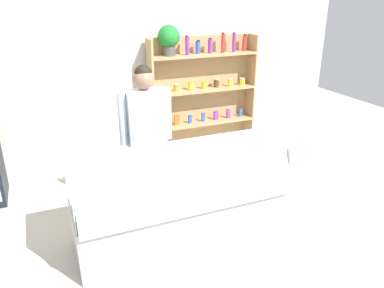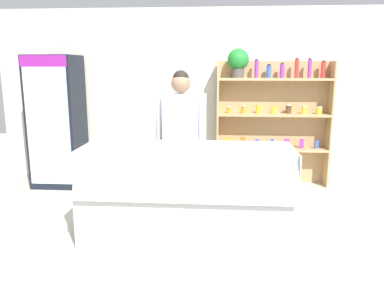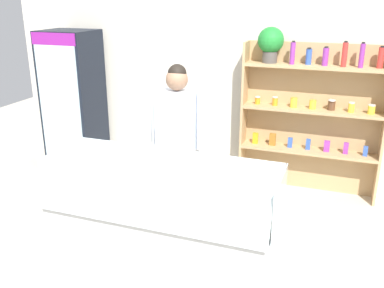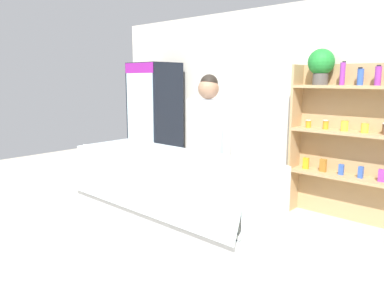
# 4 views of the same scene
# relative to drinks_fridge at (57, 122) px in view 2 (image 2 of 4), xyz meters

# --- Properties ---
(ground_plane) EXTENTS (12.00, 12.00, 0.00)m
(ground_plane) POSITION_rel_drinks_fridge_xyz_m (2.31, -1.68, -0.99)
(ground_plane) COLOR beige
(back_wall) EXTENTS (6.80, 0.10, 2.70)m
(back_wall) POSITION_rel_drinks_fridge_xyz_m (2.31, 0.49, 0.36)
(back_wall) COLOR beige
(back_wall) RESTS_ON ground
(drinks_fridge) EXTENTS (0.72, 0.65, 1.98)m
(drinks_fridge) POSITION_rel_drinks_fridge_xyz_m (0.00, 0.00, 0.00)
(drinks_fridge) COLOR black
(drinks_fridge) RESTS_ON ground
(shelving_unit) EXTENTS (1.72, 0.31, 2.08)m
(shelving_unit) POSITION_rel_drinks_fridge_xyz_m (3.19, 0.28, 0.19)
(shelving_unit) COLOR tan
(shelving_unit) RESTS_ON ground
(deli_display_case) EXTENTS (2.20, 0.80, 1.01)m
(deli_display_case) POSITION_rel_drinks_fridge_xyz_m (2.14, -1.73, -0.68)
(deli_display_case) COLOR silver
(deli_display_case) RESTS_ON ground
(shop_clerk) EXTENTS (0.62, 0.25, 1.77)m
(shop_clerk) POSITION_rel_drinks_fridge_xyz_m (2.01, -1.00, 0.07)
(shop_clerk) COLOR #2D2D38
(shop_clerk) RESTS_ON ground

